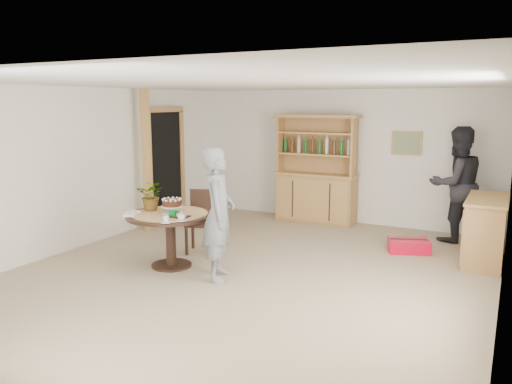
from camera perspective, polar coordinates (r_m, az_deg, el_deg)
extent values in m
plane|color=tan|center=(6.77, -0.73, -9.32)|extent=(7.00, 7.00, 0.00)
cube|color=white|center=(9.66, 9.19, 4.07)|extent=(6.00, 0.04, 2.50)
cube|color=white|center=(3.83, -26.62, -6.27)|extent=(6.00, 0.04, 2.50)
cube|color=white|center=(8.30, -19.31, 2.63)|extent=(0.04, 7.00, 2.50)
cube|color=white|center=(5.70, 26.82, -1.15)|extent=(0.04, 7.00, 2.50)
cube|color=white|center=(6.38, -0.78, 12.33)|extent=(6.00, 7.00, 0.04)
cube|color=tan|center=(9.27, 16.85, 5.37)|extent=(0.52, 0.03, 0.42)
cube|color=#59724C|center=(9.26, 16.82, 5.37)|extent=(0.44, 0.02, 0.34)
cube|color=black|center=(9.75, -10.42, 2.91)|extent=(0.10, 0.90, 2.10)
cube|color=#B2804B|center=(9.36, -12.21, 2.54)|extent=(0.12, 0.10, 2.10)
cube|color=#B2804B|center=(10.14, -8.60, 3.23)|extent=(0.12, 0.10, 2.10)
cube|color=#B2804B|center=(9.67, -10.54, 9.26)|extent=(0.12, 1.10, 0.10)
cube|color=tan|center=(8.96, -12.40, 3.49)|extent=(0.12, 0.12, 2.50)
cube|color=#B2804B|center=(9.63, 6.87, -0.70)|extent=(1.50, 0.50, 0.90)
cube|color=tan|center=(9.56, 6.93, 2.07)|extent=(1.56, 0.54, 0.04)
cube|color=#B2804B|center=(9.59, 7.21, 5.40)|extent=(1.50, 0.04, 1.06)
cube|color=#B2804B|center=(9.73, 2.85, 5.53)|extent=(0.04, 0.34, 1.06)
cube|color=#B2804B|center=(9.21, 11.15, 5.09)|extent=(0.04, 0.34, 1.06)
cube|color=tan|center=(9.46, 6.87, 4.31)|extent=(1.44, 0.32, 0.03)
cube|color=tan|center=(9.43, 6.92, 6.72)|extent=(1.44, 0.32, 0.03)
cube|color=#B2804B|center=(9.42, 6.96, 8.61)|extent=(1.62, 0.40, 0.06)
cylinder|color=#194C1E|center=(9.66, 3.77, 5.40)|extent=(0.07, 0.07, 0.28)
cylinder|color=#4C2D14|center=(9.60, 4.65, 5.36)|extent=(0.07, 0.07, 0.28)
cylinder|color=#B2BFB2|center=(9.54, 5.54, 5.31)|extent=(0.07, 0.07, 0.28)
cylinder|color=#194C1E|center=(9.48, 6.44, 5.27)|extent=(0.07, 0.07, 0.28)
cylinder|color=#4C2D14|center=(9.42, 7.35, 5.22)|extent=(0.07, 0.07, 0.28)
cylinder|color=#B2BFB2|center=(9.37, 8.27, 5.17)|extent=(0.07, 0.07, 0.28)
cylinder|color=#194C1E|center=(9.31, 9.20, 5.11)|extent=(0.07, 0.07, 0.28)
cylinder|color=#4C2D14|center=(9.27, 10.14, 5.06)|extent=(0.07, 0.07, 0.28)
cube|color=#B2804B|center=(7.83, 24.75, -4.13)|extent=(0.50, 1.20, 0.90)
cube|color=tan|center=(7.74, 25.00, -0.76)|extent=(0.54, 1.26, 0.04)
cylinder|color=black|center=(6.97, -9.80, -2.65)|extent=(1.20, 1.20, 0.04)
cylinder|color=black|center=(7.06, -9.71, -5.57)|extent=(0.14, 0.14, 0.70)
cylinder|color=black|center=(7.17, -9.62, -8.23)|extent=(0.56, 0.56, 0.03)
cylinder|color=tan|center=(6.97, -9.81, -2.45)|extent=(1.04, 1.04, 0.01)
cube|color=black|center=(7.63, -6.32, -3.60)|extent=(0.54, 0.54, 0.04)
cube|color=black|center=(7.75, -6.01, -1.48)|extent=(0.41, 0.17, 0.46)
cube|color=black|center=(7.71, -6.04, 0.13)|extent=(0.41, 0.18, 0.05)
cube|color=black|center=(7.57, -7.95, -5.56)|extent=(0.04, 0.04, 0.44)
cube|color=black|center=(7.48, -5.28, -5.69)|extent=(0.03, 0.04, 0.44)
cube|color=black|center=(7.90, -7.23, -4.86)|extent=(0.04, 0.03, 0.44)
cube|color=black|center=(7.81, -4.67, -4.98)|extent=(0.04, 0.03, 0.44)
cylinder|color=white|center=(7.00, -9.56, -2.29)|extent=(0.28, 0.28, 0.01)
cylinder|color=white|center=(7.00, -9.57, -1.97)|extent=(0.05, 0.05, 0.08)
cylinder|color=white|center=(6.99, -9.58, -1.61)|extent=(0.30, 0.30, 0.01)
cylinder|color=#442313|center=(6.98, -9.59, -1.21)|extent=(0.26, 0.26, 0.09)
cylinder|color=white|center=(6.97, -9.60, -0.83)|extent=(0.08, 0.08, 0.01)
sphere|color=white|center=(6.90, -8.81, -0.93)|extent=(0.04, 0.04, 0.04)
sphere|color=white|center=(6.95, -8.62, -0.84)|extent=(0.04, 0.04, 0.04)
sphere|color=white|center=(7.01, -8.70, -0.74)|extent=(0.04, 0.04, 0.04)
sphere|color=white|center=(7.06, -9.02, -0.68)|extent=(0.04, 0.04, 0.04)
sphere|color=white|center=(7.08, -9.48, -0.66)|extent=(0.04, 0.04, 0.04)
sphere|color=white|center=(7.08, -9.98, -0.68)|extent=(0.04, 0.04, 0.04)
sphere|color=white|center=(7.04, -10.38, -0.75)|extent=(0.04, 0.04, 0.04)
sphere|color=white|center=(6.98, -10.58, -0.85)|extent=(0.04, 0.04, 0.04)
sphere|color=white|center=(6.92, -10.52, -0.94)|extent=(0.04, 0.04, 0.04)
sphere|color=white|center=(6.87, -10.21, -1.01)|extent=(0.04, 0.04, 0.04)
sphere|color=white|center=(6.85, -9.73, -1.04)|extent=(0.04, 0.04, 0.04)
sphere|color=white|center=(6.86, -9.21, -1.01)|extent=(0.04, 0.04, 0.04)
imported|color=#3F7233|center=(7.18, -11.84, -0.39)|extent=(0.47, 0.44, 0.42)
cube|color=black|center=(6.74, -8.94, -2.75)|extent=(0.30, 0.20, 0.01)
cube|color=#0D7722|center=(6.77, -9.36, -2.41)|extent=(0.10, 0.10, 0.06)
cube|color=#0D7722|center=(6.76, -9.36, -2.12)|extent=(0.11, 0.02, 0.01)
cylinder|color=silver|center=(6.51, -8.50, -3.22)|extent=(0.15, 0.15, 0.01)
imported|color=silver|center=(6.50, -8.51, -2.85)|extent=(0.10, 0.10, 0.08)
cylinder|color=silver|center=(6.45, -10.25, -3.40)|extent=(0.15, 0.15, 0.01)
imported|color=silver|center=(6.44, -10.26, -3.04)|extent=(0.08, 0.08, 0.07)
cube|color=white|center=(7.09, -13.69, -2.20)|extent=(0.14, 0.08, 0.03)
cube|color=white|center=(6.99, -14.15, -2.41)|extent=(0.16, 0.11, 0.03)
cube|color=white|center=(6.88, -14.33, -2.62)|extent=(0.16, 0.14, 0.03)
imported|color=slate|center=(6.39, -4.30, -2.53)|extent=(0.64, 0.74, 1.71)
imported|color=black|center=(8.75, 21.91, 0.81)|extent=(1.16, 1.13, 1.89)
cube|color=red|center=(8.03, 17.03, -5.88)|extent=(0.70, 0.59, 0.20)
cube|color=black|center=(8.00, 17.07, -5.15)|extent=(0.54, 0.24, 0.01)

